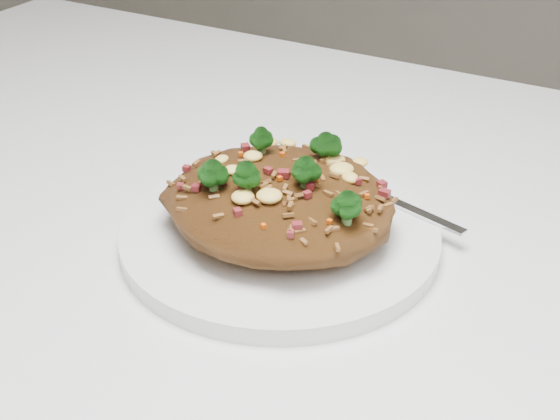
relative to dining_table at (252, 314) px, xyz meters
The scene contains 4 objects.
dining_table is the anchor object (origin of this frame).
plate 0.10m from the dining_table, 20.71° to the right, with size 0.24×0.24×0.01m, color white.
fried_rice 0.14m from the dining_table, 20.84° to the right, with size 0.17×0.16×0.07m.
fork 0.15m from the dining_table, 35.41° to the left, with size 0.16×0.06×0.00m.
Camera 1 is at (0.27, -0.44, 1.07)m, focal length 50.00 mm.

